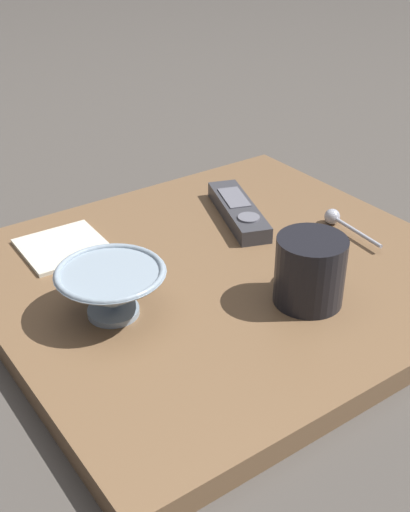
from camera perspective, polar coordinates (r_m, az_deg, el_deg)
ground_plane at (r=0.94m, az=1.59°, el=-2.58°), size 6.00×6.00×0.00m
table at (r=0.94m, az=1.61°, el=-1.76°), size 0.60×0.65×0.03m
cereal_bowl at (r=0.82m, az=-8.21°, el=-2.89°), size 0.14×0.14×0.07m
coffee_mug at (r=0.84m, az=9.22°, el=-1.22°), size 0.10×0.11×0.09m
teaspoon at (r=1.05m, az=11.51°, el=3.17°), size 0.12×0.03×0.03m
tv_remote_near at (r=1.05m, az=2.94°, el=3.98°), size 0.20×0.11×0.03m
folded_napkin at (r=0.99m, az=-12.33°, el=0.79°), size 0.12×0.12×0.01m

